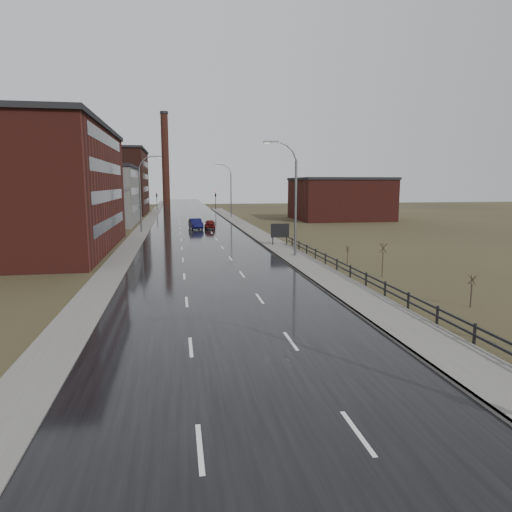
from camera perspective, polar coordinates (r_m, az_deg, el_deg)
name	(u,v)px	position (r m, az deg, el deg)	size (l,w,h in m)	color
road	(196,233)	(68.14, -7.50, 2.85)	(14.00, 300.00, 0.06)	black
sidewalk_right	(296,258)	(44.77, 4.97, -0.25)	(3.20, 180.00, 0.18)	#595651
curb_right	(280,258)	(44.41, 3.07, -0.30)	(0.16, 180.00, 0.18)	slate
sidewalk_left	(139,234)	(68.30, -14.39, 2.68)	(2.40, 260.00, 0.12)	#595651
warehouse_near	(2,189)	(55.77, -29.21, 7.36)	(22.44, 28.56, 13.50)	#471914
warehouse_mid	(89,195)	(87.07, -20.10, 7.16)	(16.32, 20.40, 10.50)	slate
warehouse_far	(90,182)	(117.46, -20.02, 8.73)	(26.52, 24.48, 15.50)	#331611
building_right	(340,199)	(95.65, 10.44, 7.07)	(18.36, 16.32, 8.50)	#471914
smokestack	(165,159)	(157.95, -11.27, 11.84)	(2.70, 2.70, 30.70)	#331611
streetlight_right_mid	(293,199)	(45.15, 4.62, 7.17)	(3.36, 0.28, 11.35)	slate
streetlight_left	(142,194)	(69.89, -14.04, 7.58)	(3.36, 0.28, 11.35)	slate
streetlight_right_far	(230,191)	(98.36, -3.32, 8.18)	(3.36, 0.28, 11.35)	slate
guardrail	(390,290)	(29.84, 16.41, -4.07)	(0.10, 53.05, 1.10)	black
shrub_d	(472,290)	(29.94, 25.34, -3.89)	(0.47, 0.49, 1.96)	#382D23
shrub_e	(383,259)	(37.23, 15.57, -0.35)	(0.63, 0.67, 2.69)	#382D23
shrub_f	(347,254)	(42.45, 11.36, 0.19)	(0.41, 0.43, 1.68)	#382D23
billboard	(280,231)	(53.48, 3.01, 3.12)	(2.20, 0.17, 2.68)	black
traffic_light_left	(157,194)	(127.84, -12.32, 7.62)	(0.58, 2.73, 5.30)	black
traffic_light_right	(215,193)	(128.18, -5.09, 7.80)	(0.58, 2.73, 5.30)	black
car_near	(196,224)	(74.51, -7.54, 3.98)	(1.75, 5.03, 1.66)	#0A0B36
car_far	(210,224)	(74.88, -5.77, 3.97)	(1.74, 4.34, 1.48)	#480C0C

